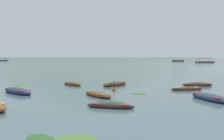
{
  "coord_description": "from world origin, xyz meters",
  "views": [
    {
      "loc": [
        -1.65,
        -4.88,
        3.29
      ],
      "look_at": [
        3.32,
        49.78,
        0.29
      ],
      "focal_mm": 39.76,
      "sensor_mm": 36.0,
      "label": 1
    }
  ],
  "objects_px": {
    "rowboat_6": "(187,89)",
    "rowboat_7": "(18,91)",
    "rowboat_5": "(197,84)",
    "rowboat_2": "(98,94)",
    "ferry_1": "(205,62)",
    "rowboat_0": "(72,84)",
    "ferry_0": "(0,60)",
    "ferry_2": "(178,61)",
    "mooring_buoy": "(114,90)",
    "rowboat_1": "(210,98)",
    "rowboat_3": "(115,84)",
    "rowboat_8": "(110,106)"
  },
  "relations": [
    {
      "from": "rowboat_1",
      "to": "rowboat_6",
      "type": "bearing_deg",
      "value": 85.26
    },
    {
      "from": "rowboat_6",
      "to": "rowboat_2",
      "type": "bearing_deg",
      "value": -160.93
    },
    {
      "from": "rowboat_5",
      "to": "ferry_2",
      "type": "distance_m",
      "value": 145.46
    },
    {
      "from": "rowboat_0",
      "to": "rowboat_7",
      "type": "xyz_separation_m",
      "value": [
        -4.45,
        -5.85,
        0.03
      ]
    },
    {
      "from": "rowboat_3",
      "to": "mooring_buoy",
      "type": "distance_m",
      "value": 4.18
    },
    {
      "from": "ferry_0",
      "to": "ferry_2",
      "type": "bearing_deg",
      "value": -12.84
    },
    {
      "from": "rowboat_5",
      "to": "mooring_buoy",
      "type": "bearing_deg",
      "value": -162.84
    },
    {
      "from": "ferry_1",
      "to": "ferry_2",
      "type": "relative_size",
      "value": 1.2
    },
    {
      "from": "rowboat_6",
      "to": "rowboat_7",
      "type": "distance_m",
      "value": 15.95
    },
    {
      "from": "rowboat_0",
      "to": "rowboat_6",
      "type": "bearing_deg",
      "value": -24.22
    },
    {
      "from": "rowboat_0",
      "to": "rowboat_1",
      "type": "relative_size",
      "value": 0.76
    },
    {
      "from": "rowboat_0",
      "to": "ferry_0",
      "type": "distance_m",
      "value": 176.3
    },
    {
      "from": "rowboat_1",
      "to": "ferry_1",
      "type": "bearing_deg",
      "value": 64.48
    },
    {
      "from": "rowboat_6",
      "to": "rowboat_8",
      "type": "bearing_deg",
      "value": -136.5
    },
    {
      "from": "mooring_buoy",
      "to": "ferry_1",
      "type": "bearing_deg",
      "value": 60.36
    },
    {
      "from": "rowboat_0",
      "to": "rowboat_6",
      "type": "xyz_separation_m",
      "value": [
        11.48,
        -5.16,
        -0.02
      ]
    },
    {
      "from": "rowboat_1",
      "to": "ferry_2",
      "type": "bearing_deg",
      "value": 70.73
    },
    {
      "from": "rowboat_7",
      "to": "ferry_1",
      "type": "relative_size",
      "value": 0.42
    },
    {
      "from": "rowboat_1",
      "to": "ferry_1",
      "type": "xyz_separation_m",
      "value": [
        51.83,
        108.56,
        0.26
      ]
    },
    {
      "from": "rowboat_2",
      "to": "ferry_1",
      "type": "relative_size",
      "value": 0.39
    },
    {
      "from": "rowboat_8",
      "to": "ferry_0",
      "type": "bearing_deg",
      "value": 110.98
    },
    {
      "from": "ferry_0",
      "to": "rowboat_6",
      "type": "bearing_deg",
      "value": -65.8
    },
    {
      "from": "rowboat_6",
      "to": "rowboat_7",
      "type": "xyz_separation_m",
      "value": [
        -15.93,
        -0.68,
        0.05
      ]
    },
    {
      "from": "ferry_0",
      "to": "mooring_buoy",
      "type": "xyz_separation_m",
      "value": [
        68.89,
        -169.12,
        -0.34
      ]
    },
    {
      "from": "rowboat_1",
      "to": "rowboat_2",
      "type": "relative_size",
      "value": 1.12
    },
    {
      "from": "rowboat_3",
      "to": "rowboat_7",
      "type": "bearing_deg",
      "value": -152.04
    },
    {
      "from": "ferry_2",
      "to": "ferry_0",
      "type": "bearing_deg",
      "value": 167.16
    },
    {
      "from": "rowboat_2",
      "to": "ferry_2",
      "type": "height_order",
      "value": "ferry_2"
    },
    {
      "from": "rowboat_1",
      "to": "rowboat_8",
      "type": "bearing_deg",
      "value": -164.53
    },
    {
      "from": "rowboat_2",
      "to": "rowboat_6",
      "type": "height_order",
      "value": "rowboat_2"
    },
    {
      "from": "rowboat_5",
      "to": "rowboat_2",
      "type": "bearing_deg",
      "value": -151.58
    },
    {
      "from": "rowboat_2",
      "to": "rowboat_6",
      "type": "relative_size",
      "value": 1.1
    },
    {
      "from": "ferry_0",
      "to": "rowboat_2",
      "type": "bearing_deg",
      "value": -68.68
    },
    {
      "from": "rowboat_2",
      "to": "rowboat_6",
      "type": "bearing_deg",
      "value": 19.07
    },
    {
      "from": "rowboat_3",
      "to": "mooring_buoy",
      "type": "relative_size",
      "value": 3.2
    },
    {
      "from": "rowboat_2",
      "to": "ferry_0",
      "type": "relative_size",
      "value": 0.35
    },
    {
      "from": "rowboat_3",
      "to": "rowboat_5",
      "type": "relative_size",
      "value": 1.01
    },
    {
      "from": "rowboat_6",
      "to": "ferry_1",
      "type": "relative_size",
      "value": 0.35
    },
    {
      "from": "rowboat_5",
      "to": "ferry_2",
      "type": "xyz_separation_m",
      "value": [
        48.08,
        137.29,
        0.27
      ]
    },
    {
      "from": "rowboat_6",
      "to": "rowboat_3",
      "type": "bearing_deg",
      "value": 147.55
    },
    {
      "from": "rowboat_8",
      "to": "ferry_2",
      "type": "distance_m",
      "value": 159.33
    },
    {
      "from": "rowboat_1",
      "to": "mooring_buoy",
      "type": "bearing_deg",
      "value": 139.55
    },
    {
      "from": "rowboat_3",
      "to": "ferry_1",
      "type": "bearing_deg",
      "value": 59.55
    },
    {
      "from": "rowboat_3",
      "to": "rowboat_5",
      "type": "xyz_separation_m",
      "value": [
        9.14,
        -1.17,
        -0.0
      ]
    },
    {
      "from": "ferry_0",
      "to": "rowboat_5",
      "type": "bearing_deg",
      "value": -64.7
    },
    {
      "from": "rowboat_1",
      "to": "rowboat_6",
      "type": "xyz_separation_m",
      "value": [
        0.47,
        5.62,
        -0.05
      ]
    },
    {
      "from": "rowboat_7",
      "to": "rowboat_8",
      "type": "bearing_deg",
      "value": -42.35
    },
    {
      "from": "rowboat_5",
      "to": "ferry_2",
      "type": "bearing_deg",
      "value": 70.7
    },
    {
      "from": "rowboat_3",
      "to": "rowboat_7",
      "type": "relative_size",
      "value": 0.86
    },
    {
      "from": "rowboat_7",
      "to": "ferry_1",
      "type": "distance_m",
      "value": 123.56
    }
  ]
}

